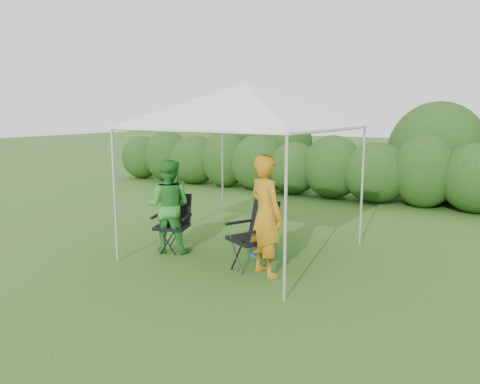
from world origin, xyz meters
The scene contains 9 objects.
ground centered at (0.00, 0.00, 0.00)m, with size 70.00×70.00×0.00m, color #376420.
hedge centered at (0.10, 6.00, 0.83)m, with size 16.92×1.53×1.80m.
canopy centered at (0.00, 0.50, 2.46)m, with size 3.10×3.10×2.83m.
chair_right centered at (0.57, -0.12, 0.61)m, with size 0.81×0.79×1.07m.
chair_left centered at (-1.13, -0.03, 0.55)m, with size 0.72×0.69×0.96m.
man centered at (0.83, -0.29, 0.89)m, with size 0.65×0.43×1.78m, color #C37916.
woman centered at (-1.13, -0.16, 0.79)m, with size 0.77×0.60×1.58m, color green.
cooler centered at (0.36, 0.45, 0.17)m, with size 0.42×0.32×0.33m.
bottle centered at (0.42, 0.41, 0.44)m, with size 0.06×0.06×0.22m, color #592D0C.
Camera 1 is at (4.03, -6.06, 2.40)m, focal length 35.00 mm.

